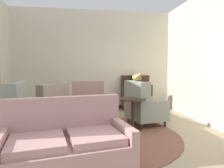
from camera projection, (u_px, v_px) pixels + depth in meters
ground at (103, 141)px, 3.81m from camera, size 8.68×8.68×0.00m
wall_back at (94, 60)px, 6.74m from camera, size 5.43×0.08×3.28m
wall_right at (205, 57)px, 4.99m from camera, size 0.08×4.34×3.28m
baseboard_back at (94, 107)px, 6.81m from camera, size 5.27×0.03×0.12m
area_rug at (102, 136)px, 4.10m from camera, size 3.17×3.17×0.01m
coffee_table at (92, 117)px, 4.20m from camera, size 0.85×0.85×0.46m
porcelain_vase at (94, 106)px, 4.15m from camera, size 0.16×0.16×0.36m
settee at (66, 143)px, 2.65m from camera, size 1.78×1.16×0.97m
armchair_foreground_right at (143, 106)px, 4.90m from camera, size 0.97×0.98×1.07m
armchair_beside_settee at (6, 118)px, 3.73m from camera, size 0.85×0.80×1.12m
armchair_far_left at (47, 108)px, 4.87m from camera, size 1.14×1.13×1.01m
armchair_near_window at (88, 102)px, 5.63m from camera, size 0.83×0.87×1.04m
side_table at (133, 111)px, 4.45m from camera, size 0.59×0.59×0.72m
sideboard at (136, 95)px, 6.75m from camera, size 0.99×0.39×1.13m
gramophone at (139, 77)px, 6.62m from camera, size 0.47×0.54×0.52m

